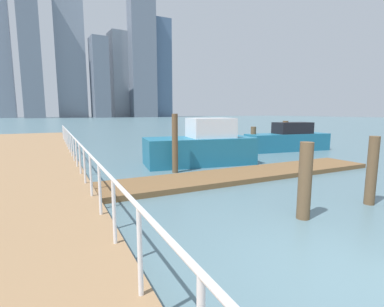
% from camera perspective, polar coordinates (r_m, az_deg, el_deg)
% --- Properties ---
extents(ground_plane, '(300.00, 300.00, 0.00)m').
position_cam_1_polar(ground_plane, '(23.04, -16.48, 1.79)').
color(ground_plane, slate).
extents(floating_dock, '(12.15, 2.00, 0.18)m').
position_cam_1_polar(floating_dock, '(11.11, 10.24, -4.24)').
color(floating_dock, brown).
rests_on(floating_dock, ground_plane).
extents(boardwalk_railing, '(0.06, 26.05, 1.08)m').
position_cam_1_polar(boardwalk_railing, '(11.68, -22.42, 1.50)').
color(boardwalk_railing, white).
rests_on(boardwalk_railing, boardwalk).
extents(dock_piling_0, '(0.26, 0.26, 1.86)m').
position_cam_1_polar(dock_piling_0, '(8.97, 32.62, -2.95)').
color(dock_piling_0, brown).
rests_on(dock_piling_0, ground_plane).
extents(dock_piling_1, '(0.36, 0.36, 1.94)m').
position_cam_1_polar(dock_piling_1, '(19.40, 18.28, 3.43)').
color(dock_piling_1, brown).
rests_on(dock_piling_1, ground_plane).
extents(dock_piling_3, '(0.31, 0.31, 1.81)m').
position_cam_1_polar(dock_piling_3, '(7.05, 21.90, -5.18)').
color(dock_piling_3, brown).
rests_on(dock_piling_3, ground_plane).
extents(dock_piling_4, '(0.24, 0.24, 2.43)m').
position_cam_1_polar(dock_piling_4, '(11.57, -3.47, 2.03)').
color(dock_piling_4, brown).
rests_on(dock_piling_4, ground_plane).
extents(dock_piling_5, '(0.34, 0.34, 1.58)m').
position_cam_1_polar(dock_piling_5, '(18.47, 12.27, 2.88)').
color(dock_piling_5, brown).
rests_on(dock_piling_5, ground_plane).
extents(moored_boat_1, '(5.77, 2.26, 1.84)m').
position_cam_1_polar(moored_boat_1, '(19.52, 18.91, 2.70)').
color(moored_boat_1, '#1E6B8C').
rests_on(moored_boat_1, ground_plane).
extents(moored_boat_3, '(5.43, 2.92, 2.21)m').
position_cam_1_polar(moored_boat_3, '(13.59, 1.89, 1.42)').
color(moored_boat_3, '#1E6B8C').
rests_on(moored_boat_3, ground_plane).
extents(skyline_tower_2, '(9.06, 10.23, 66.43)m').
position_cam_1_polar(skyline_tower_2, '(150.59, -30.12, 19.00)').
color(skyline_tower_2, slate).
rests_on(skyline_tower_2, ground_plane).
extents(skyline_tower_3, '(14.33, 11.46, 82.21)m').
position_cam_1_polar(skyline_tower_3, '(160.81, -23.55, 21.54)').
color(skyline_tower_3, gray).
rests_on(skyline_tower_3, ground_plane).
extents(skyline_tower_4, '(8.39, 9.74, 38.41)m').
position_cam_1_polar(skyline_tower_4, '(150.12, -18.17, 14.30)').
color(skyline_tower_4, slate).
rests_on(skyline_tower_4, ground_plane).
extents(skyline_tower_5, '(10.91, 13.26, 45.31)m').
position_cam_1_polar(skyline_tower_5, '(166.39, -14.46, 15.01)').
color(skyline_tower_5, '#8C939E').
rests_on(skyline_tower_5, ground_plane).
extents(skyline_tower_6, '(13.03, 9.69, 61.60)m').
position_cam_1_polar(skyline_tower_6, '(160.53, -10.03, 18.34)').
color(skyline_tower_6, slate).
rests_on(skyline_tower_6, ground_plane).
extents(skyline_tower_7, '(10.43, 10.97, 53.73)m').
position_cam_1_polar(skyline_tower_7, '(168.87, -6.48, 16.55)').
color(skyline_tower_7, slate).
rests_on(skyline_tower_7, ground_plane).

